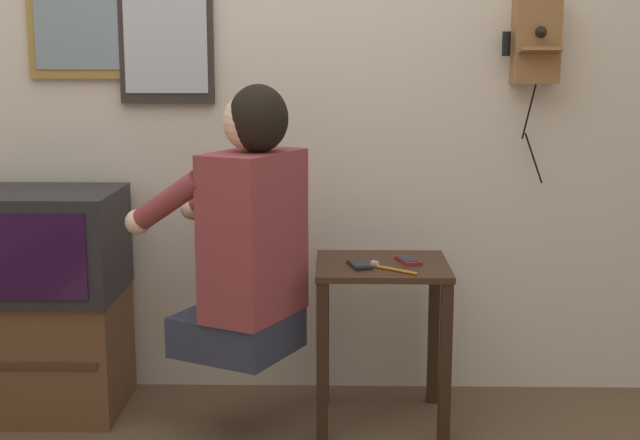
% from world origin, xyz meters
% --- Properties ---
extents(wall_back, '(6.80, 0.05, 2.55)m').
position_xyz_m(wall_back, '(0.00, 1.18, 1.27)').
color(wall_back, beige).
rests_on(wall_back, ground_plane).
extents(side_table, '(0.47, 0.43, 0.60)m').
position_xyz_m(side_table, '(0.53, 0.81, 0.45)').
color(side_table, '#382316').
rests_on(side_table, ground_plane).
extents(person, '(0.62, 0.56, 0.92)m').
position_xyz_m(person, '(0.07, 0.65, 0.74)').
color(person, '#2D3347').
rests_on(person, ground_plane).
extents(tv_stand, '(0.61, 0.45, 0.46)m').
position_xyz_m(tv_stand, '(-0.75, 0.91, 0.23)').
color(tv_stand, brown).
rests_on(tv_stand, ground_plane).
extents(television, '(0.60, 0.46, 0.39)m').
position_xyz_m(television, '(-0.73, 0.89, 0.65)').
color(television, '#232326').
rests_on(television, tv_stand).
extents(wall_phone_antique, '(0.21, 0.18, 0.74)m').
position_xyz_m(wall_phone_antique, '(1.11, 1.10, 1.39)').
color(wall_phone_antique, olive).
extents(framed_picture, '(0.41, 0.03, 0.49)m').
position_xyz_m(framed_picture, '(-0.60, 1.15, 1.49)').
color(framed_picture, olive).
extents(cell_phone_held, '(0.09, 0.14, 0.01)m').
position_xyz_m(cell_phone_held, '(0.45, 0.76, 0.60)').
color(cell_phone_held, black).
rests_on(cell_phone_held, side_table).
extents(cell_phone_spare, '(0.09, 0.14, 0.01)m').
position_xyz_m(cell_phone_spare, '(0.63, 0.83, 0.60)').
color(cell_phone_spare, maroon).
rests_on(cell_phone_spare, side_table).
extents(toothbrush, '(0.16, 0.13, 0.02)m').
position_xyz_m(toothbrush, '(0.56, 0.70, 0.61)').
color(toothbrush, orange).
rests_on(toothbrush, side_table).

